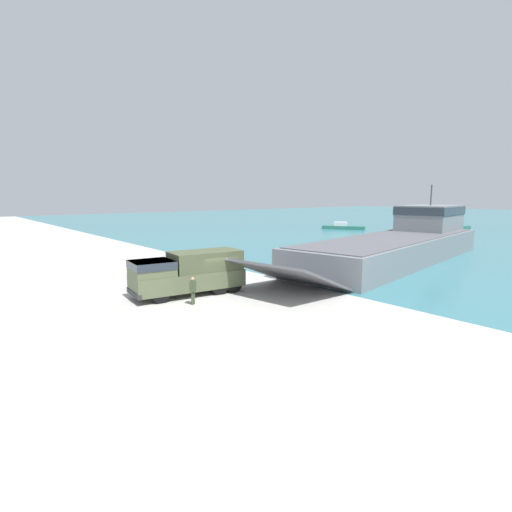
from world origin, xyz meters
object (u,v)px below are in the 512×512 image
Objects in this scene: landing_craft at (403,240)px; military_truck at (188,272)px; moored_boat_a at (450,226)px; moored_boat_b at (343,227)px; soldier_on_ramp at (193,289)px.

landing_craft is 25.16m from military_truck.
moored_boat_a is at bearing -161.16° from military_truck.
military_truck is at bearing -2.47° from moored_boat_b.
military_truck is 0.94× the size of moored_boat_a.
moored_boat_a is (-14.65, 42.42, -1.41)m from landing_craft.
landing_craft is at bearing 17.75° from moored_boat_b.
moored_boat_b is at bearing 128.84° from landing_craft.
soldier_on_ramp is at bearing 73.45° from military_truck.
moored_boat_a is 21.94m from moored_boat_b.
moored_boat_b is at bearing -144.94° from military_truck.
military_truck is (-0.87, -25.14, -0.39)m from landing_craft.
moored_boat_a reaches higher than moored_boat_b.
soldier_on_ramp is at bearing 33.52° from moored_boat_a.
landing_craft is 26.24m from soldier_on_ramp.
landing_craft is 44.90m from moored_boat_a.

